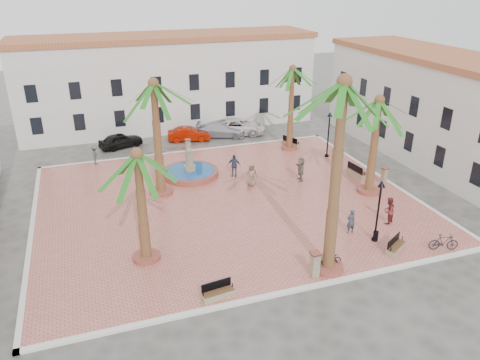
{
  "coord_description": "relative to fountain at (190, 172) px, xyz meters",
  "views": [
    {
      "loc": [
        -8.91,
        -28.73,
        14.99
      ],
      "look_at": [
        1.0,
        0.0,
        1.6
      ],
      "focal_mm": 35.0,
      "sensor_mm": 36.0,
      "label": 1
    }
  ],
  "objects": [
    {
      "name": "ground",
      "position": [
        1.42,
        -5.31,
        -0.47
      ],
      "size": [
        120.0,
        120.0,
        0.0
      ],
      "primitive_type": "plane",
      "color": "#56544F",
      "rests_on": "ground"
    },
    {
      "name": "plaza",
      "position": [
        1.42,
        -5.31,
        -0.39
      ],
      "size": [
        26.0,
        22.0,
        0.15
      ],
      "primitive_type": "cube",
      "color": "#CA6C5F",
      "rests_on": "ground"
    },
    {
      "name": "kerb_n",
      "position": [
        1.42,
        5.69,
        -0.39
      ],
      "size": [
        26.3,
        0.3,
        0.16
      ],
      "primitive_type": "cube",
      "color": "silver",
      "rests_on": "ground"
    },
    {
      "name": "kerb_s",
      "position": [
        1.42,
        -16.31,
        -0.39
      ],
      "size": [
        26.3,
        0.3,
        0.16
      ],
      "primitive_type": "cube",
      "color": "silver",
      "rests_on": "ground"
    },
    {
      "name": "kerb_e",
      "position": [
        14.42,
        -5.31,
        -0.39
      ],
      "size": [
        0.3,
        22.3,
        0.16
      ],
      "primitive_type": "cube",
      "color": "silver",
      "rests_on": "ground"
    },
    {
      "name": "kerb_w",
      "position": [
        -11.58,
        -5.31,
        -0.39
      ],
      "size": [
        0.3,
        22.3,
        0.16
      ],
      "primitive_type": "cube",
      "color": "silver",
      "rests_on": "ground"
    },
    {
      "name": "building_north",
      "position": [
        1.42,
        14.69,
        4.3
      ],
      "size": [
        30.4,
        7.4,
        9.5
      ],
      "color": "silver",
      "rests_on": "ground"
    },
    {
      "name": "building_east",
      "position": [
        21.42,
        -3.31,
        4.05
      ],
      "size": [
        7.4,
        26.4,
        9.0
      ],
      "rotation": [
        0.0,
        0.0,
        1.57
      ],
      "color": "silver",
      "rests_on": "ground"
    },
    {
      "name": "fountain",
      "position": [
        0.0,
        0.0,
        0.0
      ],
      "size": [
        4.55,
        4.55,
        2.35
      ],
      "color": "#A04B3C",
      "rests_on": "plaza"
    },
    {
      "name": "palm_nw",
      "position": [
        -2.79,
        -2.54,
        6.9
      ],
      "size": [
        5.61,
        5.61,
        8.54
      ],
      "color": "#A04B3C",
      "rests_on": "plaza"
    },
    {
      "name": "palm_sw",
      "position": [
        -5.16,
        -10.96,
        5.22
      ],
      "size": [
        5.14,
        5.14,
        6.7
      ],
      "color": "#A04B3C",
      "rests_on": "plaza"
    },
    {
      "name": "palm_s",
      "position": [
        4.09,
        -15.25,
        8.97
      ],
      "size": [
        5.54,
        5.54,
        10.69
      ],
      "color": "#A04B3C",
      "rests_on": "plaza"
    },
    {
      "name": "palm_e",
      "position": [
        11.82,
        -7.41,
        5.79
      ],
      "size": [
        5.38,
        5.38,
        7.34
      ],
      "color": "#A04B3C",
      "rests_on": "plaza"
    },
    {
      "name": "palm_ne",
      "position": [
        10.16,
        3.12,
        6.27
      ],
      "size": [
        4.71,
        4.71,
        7.72
      ],
      "color": "#A04B3C",
      "rests_on": "plaza"
    },
    {
      "name": "bench_s",
      "position": [
        -2.33,
        -15.69,
        -0.07
      ],
      "size": [
        1.74,
        0.73,
        0.89
      ],
      "rotation": [
        0.0,
        0.0,
        0.13
      ],
      "color": "gray",
      "rests_on": "plaza"
    },
    {
      "name": "bench_se",
      "position": [
        8.72,
        -14.94,
        -0.07
      ],
      "size": [
        1.71,
        1.3,
        0.89
      ],
      "rotation": [
        0.0,
        0.0,
        0.53
      ],
      "color": "gray",
      "rests_on": "plaza"
    },
    {
      "name": "bench_e",
      "position": [
        12.58,
        -4.52,
        -0.03
      ],
      "size": [
        0.79,
        2.01,
        1.03
      ],
      "rotation": [
        0.0,
        0.0,
        1.67
      ],
      "color": "gray",
      "rests_on": "plaza"
    },
    {
      "name": "bench_ne",
      "position": [
        10.65,
        3.77,
        -0.05
      ],
      "size": [
        1.28,
        1.85,
        0.95
      ],
      "rotation": [
        0.0,
        0.0,
        2.03
      ],
      "color": "gray",
      "rests_on": "plaza"
    },
    {
      "name": "lamppost_s",
      "position": [
        8.25,
        -13.49,
        2.39
      ],
      "size": [
        0.43,
        0.43,
        3.99
      ],
      "color": "black",
      "rests_on": "plaza"
    },
    {
      "name": "lamppost_e",
      "position": [
        12.49,
        0.22,
        2.44
      ],
      "size": [
        0.44,
        0.44,
        4.07
      ],
      "color": "black",
      "rests_on": "plaza"
    },
    {
      "name": "bollard_se",
      "position": [
        3.07,
        -15.6,
        0.45
      ],
      "size": [
        0.55,
        0.55,
        1.49
      ],
      "rotation": [
        0.0,
        0.0,
        0.03
      ],
      "color": "gray",
      "rests_on": "plaza"
    },
    {
      "name": "bollard_n",
      "position": [
        0.98,
        4.82,
        0.4
      ],
      "size": [
        0.5,
        0.5,
        1.4
      ],
      "rotation": [
        0.0,
        0.0,
        0.01
      ],
      "color": "gray",
      "rests_on": "plaza"
    },
    {
      "name": "bollard_e",
      "position": [
        13.82,
        -6.37,
        0.34
      ],
      "size": [
        0.54,
        0.54,
        1.28
      ],
      "rotation": [
        0.0,
        0.0,
        0.21
      ],
      "color": "gray",
      "rests_on": "plaza"
    },
    {
      "name": "litter_bin",
      "position": [
        8.29,
        -13.52,
        -0.01
      ],
      "size": [
        0.32,
        0.32,
        0.63
      ],
      "primitive_type": "cylinder",
      "color": "black",
      "rests_on": "plaza"
    },
    {
      "name": "cyclist_a",
      "position": [
        7.33,
        -12.19,
        0.49
      ],
      "size": [
        0.59,
        0.39,
        1.61
      ],
      "primitive_type": "imported",
      "rotation": [
        0.0,
        0.0,
        3.13
      ],
      "color": "#313946",
      "rests_on": "plaza"
    },
    {
      "name": "bicycle_a",
      "position": [
        4.16,
        -15.1,
        0.12
      ],
      "size": [
        1.67,
        0.6,
        0.87
      ],
      "primitive_type": "imported",
      "rotation": [
        0.0,
        0.0,
        1.58
      ],
      "color": "black",
      "rests_on": "plaza"
    },
    {
      "name": "cyclist_b",
      "position": [
        10.28,
        -11.9,
        0.59
      ],
      "size": [
        1.11,
        1.03,
        1.82
      ],
      "primitive_type": "imported",
      "rotation": [
        0.0,
        0.0,
        3.65
      ],
      "color": "maroon",
      "rests_on": "plaza"
    },
    {
      "name": "bicycle_b",
      "position": [
        11.43,
        -15.71,
        0.2
      ],
      "size": [
        1.8,
        1.04,
        1.04
      ],
      "primitive_type": "imported",
      "rotation": [
        0.0,
        0.0,
        1.23
      ],
      "color": "black",
      "rests_on": "plaza"
    },
    {
      "name": "pedestrian_fountain_a",
      "position": [
        3.99,
        -3.47,
        0.58
      ],
      "size": [
        0.93,
        0.65,
        1.81
      ],
      "primitive_type": "imported",
      "rotation": [
        0.0,
        0.0,
        -0.09
      ],
      "color": "#947860",
      "rests_on": "plaza"
    },
    {
      "name": "pedestrian_fountain_b",
      "position": [
        3.31,
        -1.25,
        0.59
      ],
      "size": [
        1.15,
        0.92,
        1.82
      ],
      "primitive_type": "imported",
      "rotation": [
        0.0,
        0.0,
        -0.52
      ],
      "color": "#31445C",
      "rests_on": "plaza"
    },
    {
      "name": "pedestrian_north",
      "position": [
        -7.01,
        4.94,
        0.55
      ],
      "size": [
        0.87,
        1.24,
        1.74
      ],
      "primitive_type": "imported",
      "rotation": [
        0.0,
        0.0,
        1.36
      ],
      "color": "#48484D",
      "rests_on": "plaza"
    },
    {
      "name": "pedestrian_east",
      "position": [
        7.96,
        -3.78,
        0.64
      ],
      "size": [
        1.03,
        1.86,
        1.91
      ],
      "primitive_type": "imported",
      "rotation": [
        0.0,
        0.0,
        -1.85
      ],
      "color": "#726559",
      "rests_on": "plaza"
    },
    {
      "name": "car_black",
      "position": [
        -4.5,
        9.05,
        0.23
      ],
      "size": [
        4.4,
        2.89,
        1.39
      ],
      "primitive_type": "imported",
      "rotation": [
        0.0,
        0.0,
        1.9
      ],
      "color": "black",
      "rests_on": "ground"
    },
    {
      "name": "car_red",
      "position": [
        2.01,
        8.82,
        0.21
      ],
      "size": [
        4.32,
        2.21,
        1.36
      ],
      "primitive_type": "imported",
      "rotation": [
        0.0,
        0.0,
        1.37
      ],
      "color": "#911000",
      "rests_on": "ground"
    },
    {
      "name": "car_silver",
      "position": [
        5.36,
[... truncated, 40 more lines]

